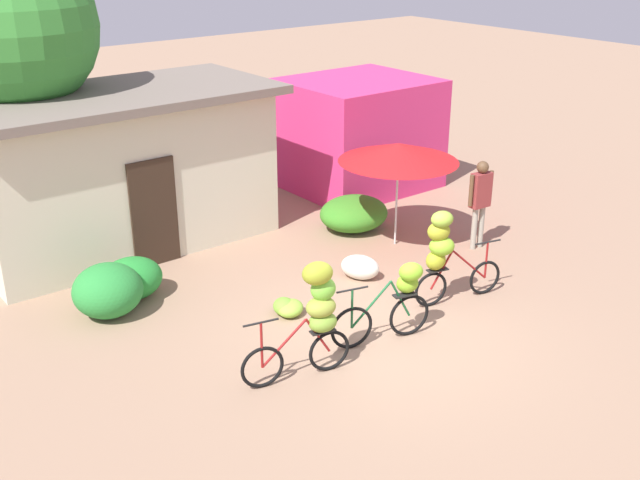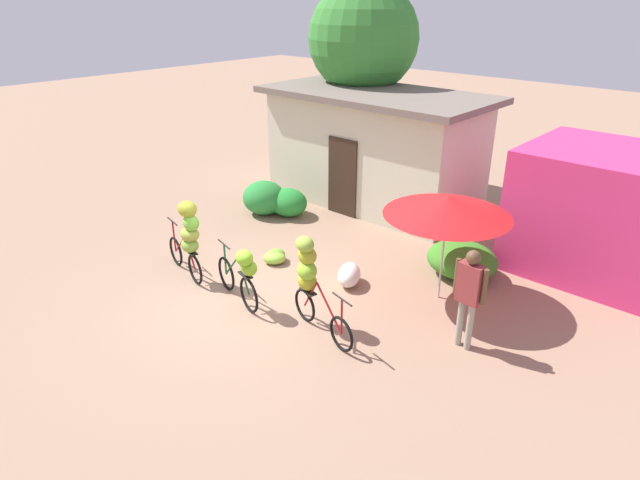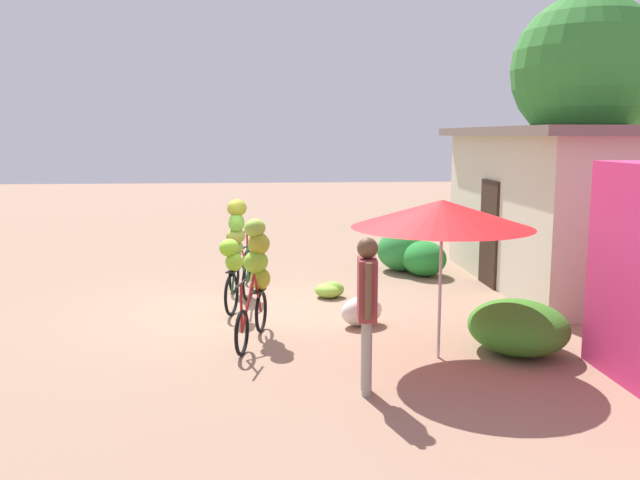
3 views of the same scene
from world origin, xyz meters
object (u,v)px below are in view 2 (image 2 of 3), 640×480
(banana_pile_on_ground, at_px, (275,257))
(bicycle_near_pile, at_px, (242,272))
(building_low, at_px, (374,148))
(market_umbrella, at_px, (448,206))
(tree_behind_building, at_px, (363,39))
(bicycle_leftmost, at_px, (188,234))
(shop_pink, at_px, (605,212))
(bicycle_center_loaded, at_px, (310,276))
(produce_sack, at_px, (349,275))
(person_vendor, at_px, (469,289))

(banana_pile_on_ground, bearing_deg, bicycle_near_pile, -62.20)
(building_low, height_order, market_umbrella, building_low)
(tree_behind_building, height_order, banana_pile_on_ground, tree_behind_building)
(tree_behind_building, height_order, market_umbrella, tree_behind_building)
(bicycle_leftmost, relative_size, banana_pile_on_ground, 2.57)
(building_low, distance_m, shop_pink, 5.89)
(tree_behind_building, bearing_deg, shop_pink, -9.17)
(bicycle_leftmost, bearing_deg, building_low, 90.24)
(shop_pink, bearing_deg, bicycle_center_loaded, -117.91)
(bicycle_center_loaded, bearing_deg, produce_sack, 104.85)
(bicycle_near_pile, distance_m, bicycle_center_loaded, 1.44)
(bicycle_leftmost, bearing_deg, person_vendor, 17.07)
(shop_pink, xyz_separation_m, tree_behind_building, (-7.17, 1.16, 2.84))
(bicycle_leftmost, relative_size, person_vendor, 0.97)
(bicycle_center_loaded, bearing_deg, banana_pile_on_ground, 150.36)
(shop_pink, relative_size, banana_pile_on_ground, 4.87)
(produce_sack, bearing_deg, market_umbrella, 25.95)
(bicycle_leftmost, xyz_separation_m, person_vendor, (5.19, 1.59, 0.07))
(building_low, height_order, bicycle_leftmost, building_low)
(produce_sack, bearing_deg, bicycle_leftmost, -142.21)
(building_low, relative_size, shop_pink, 1.87)
(bicycle_leftmost, xyz_separation_m, produce_sack, (2.50, 1.94, -0.78))
(bicycle_near_pile, distance_m, banana_pile_on_ground, 1.90)
(person_vendor, bearing_deg, produce_sack, 172.70)
(shop_pink, relative_size, market_umbrella, 1.40)
(building_low, height_order, banana_pile_on_ground, building_low)
(bicycle_near_pile, relative_size, person_vendor, 0.92)
(shop_pink, relative_size, bicycle_near_pile, 1.99)
(market_umbrella, bearing_deg, banana_pile_on_ground, -162.43)
(banana_pile_on_ground, height_order, person_vendor, person_vendor)
(tree_behind_building, xyz_separation_m, market_umbrella, (5.39, -4.38, -2.23))
(tree_behind_building, distance_m, banana_pile_on_ground, 7.03)
(shop_pink, bearing_deg, banana_pile_on_ground, -140.26)
(shop_pink, height_order, bicycle_center_loaded, shop_pink)
(building_low, distance_m, tree_behind_building, 3.08)
(bicycle_leftmost, height_order, person_vendor, person_vendor)
(shop_pink, bearing_deg, building_low, 179.05)
(tree_behind_building, distance_m, market_umbrella, 7.29)
(market_umbrella, distance_m, bicycle_center_loaded, 2.75)
(bicycle_near_pile, bearing_deg, banana_pile_on_ground, 117.80)
(bicycle_leftmost, xyz_separation_m, bicycle_near_pile, (1.54, 0.03, -0.30))
(bicycle_leftmost, xyz_separation_m, banana_pile_on_ground, (0.69, 1.63, -0.87))
(banana_pile_on_ground, bearing_deg, produce_sack, 9.55)
(shop_pink, height_order, person_vendor, shop_pink)
(bicycle_center_loaded, height_order, produce_sack, bicycle_center_loaded)
(building_low, xyz_separation_m, bicycle_near_pile, (1.57, -6.00, -0.81))
(tree_behind_building, bearing_deg, banana_pile_on_ground, -69.79)
(building_low, relative_size, bicycle_near_pile, 3.72)
(building_low, height_order, person_vendor, building_low)
(tree_behind_building, bearing_deg, bicycle_near_pile, -67.98)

